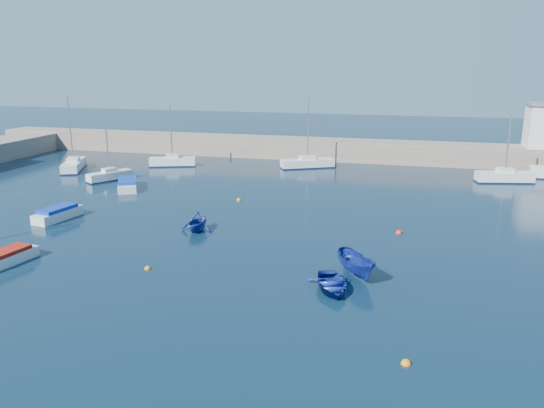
% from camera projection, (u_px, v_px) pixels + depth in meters
% --- Properties ---
extents(ground, '(220.00, 220.00, 0.00)m').
position_uv_depth(ground, '(172.00, 305.00, 28.20)').
color(ground, '#0B2133').
rests_on(ground, ground).
extents(back_wall, '(96.00, 4.50, 2.60)m').
position_uv_depth(back_wall, '(320.00, 149.00, 70.82)').
color(back_wall, gray).
rests_on(back_wall, ground).
extents(sailboat_3, '(3.68, 4.91, 6.60)m').
position_uv_depth(sailboat_3, '(110.00, 176.00, 57.84)').
color(sailboat_3, silver).
rests_on(sailboat_3, ground).
extents(sailboat_4, '(4.44, 6.80, 8.71)m').
position_uv_depth(sailboat_4, '(74.00, 165.00, 63.56)').
color(sailboat_4, silver).
rests_on(sailboat_4, ground).
extents(sailboat_5, '(5.81, 3.37, 7.53)m').
position_uv_depth(sailboat_5, '(173.00, 161.00, 65.85)').
color(sailboat_5, silver).
rests_on(sailboat_5, ground).
extents(sailboat_6, '(6.56, 4.65, 8.48)m').
position_uv_depth(sailboat_6, '(307.00, 163.00, 64.85)').
color(sailboat_6, silver).
rests_on(sailboat_6, ground).
extents(sailboat_7, '(6.13, 2.87, 7.93)m').
position_uv_depth(sailboat_7, '(504.00, 177.00, 56.93)').
color(sailboat_7, silver).
rests_on(sailboat_7, ground).
extents(motorboat_0, '(2.06, 4.25, 0.91)m').
position_uv_depth(motorboat_0, '(6.00, 257.00, 33.90)').
color(motorboat_0, silver).
rests_on(motorboat_0, ground).
extents(motorboat_1, '(2.15, 4.46, 1.05)m').
position_uv_depth(motorboat_1, '(58.00, 213.00, 43.53)').
color(motorboat_1, silver).
rests_on(motorboat_1, ground).
extents(motorboat_2, '(4.00, 5.25, 1.04)m').
position_uv_depth(motorboat_2, '(127.00, 184.00, 54.06)').
color(motorboat_2, silver).
rests_on(motorboat_2, ground).
extents(dinghy_center, '(3.57, 4.20, 0.74)m').
position_uv_depth(dinghy_center, '(331.00, 284.00, 29.98)').
color(dinghy_center, navy).
rests_on(dinghy_center, ground).
extents(dinghy_left, '(2.65, 3.02, 1.51)m').
position_uv_depth(dinghy_left, '(197.00, 222.00, 40.41)').
color(dinghy_left, navy).
rests_on(dinghy_left, ground).
extents(dinghy_right, '(3.27, 3.90, 1.45)m').
position_uv_depth(dinghy_right, '(356.00, 265.00, 31.77)').
color(dinghy_right, navy).
rests_on(dinghy_right, ground).
extents(buoy_0, '(0.41, 0.41, 0.41)m').
position_uv_depth(buoy_0, '(148.00, 269.00, 33.15)').
color(buoy_0, orange).
rests_on(buoy_0, ground).
extents(buoy_1, '(0.50, 0.50, 0.50)m').
position_uv_depth(buoy_1, '(399.00, 233.00, 40.10)').
color(buoy_1, red).
rests_on(buoy_1, ground).
extents(buoy_3, '(0.45, 0.45, 0.45)m').
position_uv_depth(buoy_3, '(239.00, 200.00, 49.60)').
color(buoy_3, orange).
rests_on(buoy_3, ground).
extents(buoy_5, '(0.44, 0.44, 0.44)m').
position_uv_depth(buoy_5, '(406.00, 364.00, 22.69)').
color(buoy_5, orange).
rests_on(buoy_5, ground).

